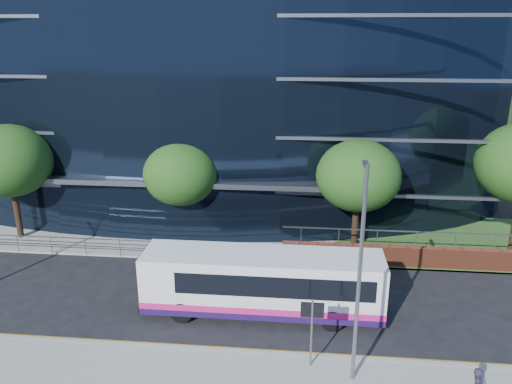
# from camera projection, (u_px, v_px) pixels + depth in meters

# --- Properties ---
(ground) EXTENTS (200.00, 200.00, 0.00)m
(ground) POSITION_uv_depth(u_px,v_px,m) (201.00, 337.00, 20.68)
(ground) COLOR black
(ground) RESTS_ON ground
(kerb) EXTENTS (80.00, 0.25, 0.16)m
(kerb) POSITION_uv_depth(u_px,v_px,m) (196.00, 350.00, 19.71)
(kerb) COLOR gray
(kerb) RESTS_ON ground
(yellow_line_outer) EXTENTS (80.00, 0.08, 0.01)m
(yellow_line_outer) POSITION_uv_depth(u_px,v_px,m) (197.00, 348.00, 19.92)
(yellow_line_outer) COLOR gold
(yellow_line_outer) RESTS_ON ground
(yellow_line_inner) EXTENTS (80.00, 0.08, 0.01)m
(yellow_line_inner) POSITION_uv_depth(u_px,v_px,m) (198.00, 346.00, 20.06)
(yellow_line_inner) COLOR gold
(yellow_line_inner) RESTS_ON ground
(far_forecourt) EXTENTS (50.00, 8.00, 0.10)m
(far_forecourt) POSITION_uv_depth(u_px,v_px,m) (143.00, 229.00, 31.63)
(far_forecourt) COLOR gray
(far_forecourt) RESTS_ON ground
(glass_office) EXTENTS (44.00, 23.10, 16.00)m
(glass_office) POSITION_uv_depth(u_px,v_px,m) (201.00, 86.00, 38.27)
(glass_office) COLOR black
(glass_office) RESTS_ON ground
(guard_railings) EXTENTS (24.00, 0.05, 1.10)m
(guard_railings) POSITION_uv_depth(u_px,v_px,m) (85.00, 242.00, 27.79)
(guard_railings) COLOR slate
(guard_railings) RESTS_ON ground
(street_sign) EXTENTS (0.85, 0.09, 2.80)m
(street_sign) POSITION_uv_depth(u_px,v_px,m) (312.00, 319.00, 18.09)
(street_sign) COLOR slate
(street_sign) RESTS_ON pavement_near
(tree_far_a) EXTENTS (4.95, 4.95, 6.98)m
(tree_far_a) POSITION_uv_depth(u_px,v_px,m) (9.00, 161.00, 28.89)
(tree_far_a) COLOR black
(tree_far_a) RESTS_ON ground
(tree_far_b) EXTENTS (4.29, 4.29, 6.05)m
(tree_far_b) POSITION_uv_depth(u_px,v_px,m) (181.00, 174.00, 28.63)
(tree_far_b) COLOR black
(tree_far_b) RESTS_ON ground
(tree_far_c) EXTENTS (4.62, 4.62, 6.51)m
(tree_far_c) POSITION_uv_depth(u_px,v_px,m) (358.00, 176.00, 27.11)
(tree_far_c) COLOR black
(tree_far_c) RESTS_ON ground
(tree_dist_e) EXTENTS (4.62, 4.62, 6.51)m
(tree_dist_e) POSITION_uv_depth(u_px,v_px,m) (488.00, 101.00, 54.82)
(tree_dist_e) COLOR black
(tree_dist_e) RESTS_ON ground
(streetlight_east) EXTENTS (0.15, 0.77, 8.00)m
(streetlight_east) POSITION_uv_depth(u_px,v_px,m) (360.00, 271.00, 16.67)
(streetlight_east) COLOR slate
(streetlight_east) RESTS_ON pavement_near
(city_bus) EXTENTS (10.60, 2.44, 2.86)m
(city_bus) POSITION_uv_depth(u_px,v_px,m) (264.00, 283.00, 21.95)
(city_bus) COLOR silver
(city_bus) RESTS_ON ground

